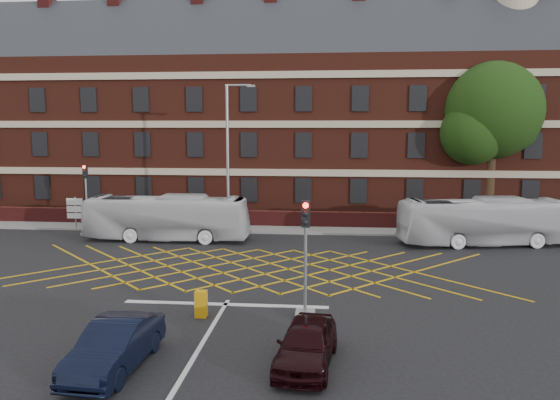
# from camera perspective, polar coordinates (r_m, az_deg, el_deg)

# --- Properties ---
(ground) EXTENTS (120.00, 120.00, 0.00)m
(ground) POSITION_cam_1_polar(r_m,az_deg,el_deg) (24.96, -4.15, -8.28)
(ground) COLOR black
(ground) RESTS_ON ground
(victorian_building) EXTENTS (51.00, 12.17, 20.40)m
(victorian_building) POSITION_cam_1_polar(r_m,az_deg,el_deg) (45.81, 0.68, 8.96)
(victorian_building) COLOR #511E15
(victorian_building) RESTS_ON ground
(boundary_wall) EXTENTS (56.00, 0.50, 1.10)m
(boundary_wall) POSITION_cam_1_polar(r_m,az_deg,el_deg) (37.41, -0.86, -1.99)
(boundary_wall) COLOR #531716
(boundary_wall) RESTS_ON ground
(far_pavement) EXTENTS (60.00, 3.00, 0.12)m
(far_pavement) POSITION_cam_1_polar(r_m,az_deg,el_deg) (36.52, -1.03, -3.01)
(far_pavement) COLOR slate
(far_pavement) RESTS_ON ground
(box_junction_hatching) EXTENTS (8.22, 8.22, 0.02)m
(box_junction_hatching) POSITION_cam_1_polar(r_m,az_deg,el_deg) (26.86, -3.44, -7.10)
(box_junction_hatching) COLOR #CC990C
(box_junction_hatching) RESTS_ON ground
(stop_line) EXTENTS (8.00, 0.30, 0.02)m
(stop_line) POSITION_cam_1_polar(r_m,az_deg,el_deg) (21.67, -5.71, -10.79)
(stop_line) COLOR silver
(stop_line) RESTS_ON ground
(centre_line) EXTENTS (0.15, 14.00, 0.02)m
(centre_line) POSITION_cam_1_polar(r_m,az_deg,el_deg) (15.81, -10.49, -18.19)
(centre_line) COLOR silver
(centre_line) RESTS_ON ground
(bus_left) EXTENTS (9.92, 2.41, 2.76)m
(bus_left) POSITION_cam_1_polar(r_m,az_deg,el_deg) (33.67, -11.75, -1.82)
(bus_left) COLOR silver
(bus_left) RESTS_ON ground
(bus_right) EXTENTS (10.17, 3.72, 2.77)m
(bus_right) POSITION_cam_1_polar(r_m,az_deg,el_deg) (33.77, 20.61, -2.12)
(bus_right) COLOR silver
(bus_right) RESTS_ON ground
(car_navy) EXTENTS (1.70, 4.29, 1.39)m
(car_navy) POSITION_cam_1_polar(r_m,az_deg,el_deg) (16.71, -16.88, -14.36)
(car_navy) COLOR black
(car_navy) RESTS_ON ground
(car_maroon) EXTENTS (1.96, 4.00, 1.31)m
(car_maroon) POSITION_cam_1_polar(r_m,az_deg,el_deg) (16.30, 2.76, -14.75)
(car_maroon) COLOR black
(car_maroon) RESTS_ON ground
(deciduous_tree) EXTENTS (7.27, 6.83, 11.37)m
(deciduous_tree) POSITION_cam_1_polar(r_m,az_deg,el_deg) (41.48, 21.24, 8.02)
(deciduous_tree) COLOR black
(deciduous_tree) RESTS_ON ground
(traffic_light_near) EXTENTS (0.70, 0.70, 4.27)m
(traffic_light_near) POSITION_cam_1_polar(r_m,az_deg,el_deg) (19.75, 2.67, -7.30)
(traffic_light_near) COLOR slate
(traffic_light_near) RESTS_ON ground
(traffic_light_far) EXTENTS (0.70, 0.70, 4.27)m
(traffic_light_far) POSITION_cam_1_polar(r_m,az_deg,el_deg) (39.59, -19.56, -0.12)
(traffic_light_far) COLOR slate
(traffic_light_far) RESTS_ON ground
(street_lamp) EXTENTS (2.25, 1.00, 9.40)m
(street_lamp) POSITION_cam_1_polar(r_m,az_deg,el_deg) (34.25, -5.35, 1.67)
(street_lamp) COLOR slate
(street_lamp) RESTS_ON ground
(direction_signs) EXTENTS (1.10, 0.16, 2.20)m
(direction_signs) POSITION_cam_1_polar(r_m,az_deg,el_deg) (38.67, -20.64, -0.93)
(direction_signs) COLOR gray
(direction_signs) RESTS_ON ground
(utility_cabinet) EXTENTS (0.41, 0.37, 0.97)m
(utility_cabinet) POSITION_cam_1_polar(r_m,az_deg,el_deg) (20.32, -8.25, -10.70)
(utility_cabinet) COLOR orange
(utility_cabinet) RESTS_ON ground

